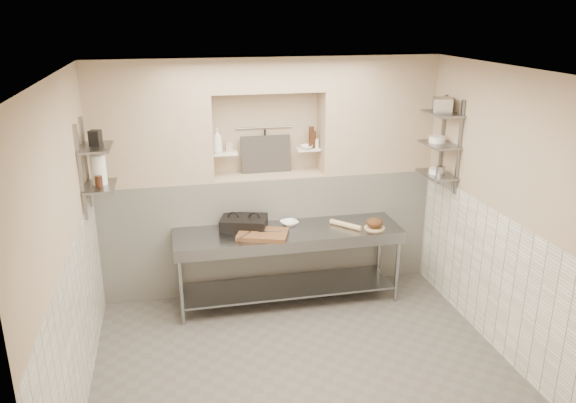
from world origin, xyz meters
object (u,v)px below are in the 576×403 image
object	(u,v)px
jug_left	(99,170)
panini_press	(244,223)
mixing_bowl	(289,223)
rolling_pin	(346,225)
bottle_soap	(217,141)
bread_loaf	(375,223)
cutting_board	(263,234)
prep_table	(288,251)
bowl_alcove	(306,147)

from	to	relation	value
jug_left	panini_press	bearing A→B (deg)	10.04
mixing_bowl	jug_left	bearing A→B (deg)	-172.48
rolling_pin	bottle_soap	xyz separation A→B (m)	(-1.39, 0.57, 0.93)
panini_press	bread_loaf	distance (m)	1.50
cutting_board	mixing_bowl	distance (m)	0.45
panini_press	bottle_soap	size ratio (longest dim) A/B	2.02
prep_table	panini_press	size ratio (longest dim) A/B	4.35
cutting_board	prep_table	bearing A→B (deg)	18.75
prep_table	bowl_alcove	xyz separation A→B (m)	(0.34, 0.54, 1.09)
mixing_bowl	bowl_alcove	size ratio (longest dim) A/B	1.34
cutting_board	bottle_soap	world-z (taller)	bottle_soap
cutting_board	bottle_soap	size ratio (longest dim) A/B	1.84
cutting_board	jug_left	distance (m)	1.86
panini_press	jug_left	size ratio (longest dim) A/B	1.99
bread_loaf	bowl_alcove	xyz separation A→B (m)	(-0.65, 0.68, 0.76)
bottle_soap	prep_table	bearing A→B (deg)	-36.65
mixing_bowl	bottle_soap	world-z (taller)	bottle_soap
cutting_board	panini_press	bearing A→B (deg)	122.55
mixing_bowl	bread_loaf	distance (m)	0.99
cutting_board	mixing_bowl	xyz separation A→B (m)	(0.36, 0.28, 0.00)
cutting_board	bowl_alcove	bearing A→B (deg)	44.64
mixing_bowl	cutting_board	bearing A→B (deg)	-142.61
jug_left	mixing_bowl	bearing A→B (deg)	7.52
mixing_bowl	bowl_alcove	xyz separation A→B (m)	(0.29, 0.37, 0.81)
rolling_pin	bottle_soap	world-z (taller)	bottle_soap
rolling_pin	jug_left	world-z (taller)	jug_left
cutting_board	rolling_pin	distance (m)	0.99
bread_loaf	bowl_alcove	distance (m)	1.21
bowl_alcove	jug_left	size ratio (longest dim) A/B	0.50
cutting_board	rolling_pin	world-z (taller)	rolling_pin
prep_table	bread_loaf	distance (m)	1.05
panini_press	mixing_bowl	xyz separation A→B (m)	(0.53, 0.00, -0.05)
rolling_pin	cutting_board	bearing A→B (deg)	-175.98
prep_table	bottle_soap	distance (m)	1.51
bread_loaf	jug_left	xyz separation A→B (m)	(-2.95, 0.05, 0.79)
bread_loaf	bottle_soap	bearing A→B (deg)	158.27
bread_loaf	bottle_soap	xyz separation A→B (m)	(-1.70, 0.68, 0.89)
bottle_soap	jug_left	world-z (taller)	bottle_soap
mixing_bowl	prep_table	bearing A→B (deg)	-105.59
prep_table	jug_left	world-z (taller)	jug_left
rolling_pin	bread_loaf	bearing A→B (deg)	-18.63
prep_table	mixing_bowl	world-z (taller)	mixing_bowl
rolling_pin	mixing_bowl	bearing A→B (deg)	161.64
cutting_board	bowl_alcove	size ratio (longest dim) A/B	3.65
bowl_alcove	bottle_soap	bearing A→B (deg)	-180.00
bottle_soap	panini_press	bearing A→B (deg)	-57.84
panini_press	bread_loaf	xyz separation A→B (m)	(1.47, -0.31, 0.00)
panini_press	rolling_pin	xyz separation A→B (m)	(1.16, -0.20, -0.04)
jug_left	bread_loaf	bearing A→B (deg)	-0.88
bread_loaf	prep_table	bearing A→B (deg)	171.72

